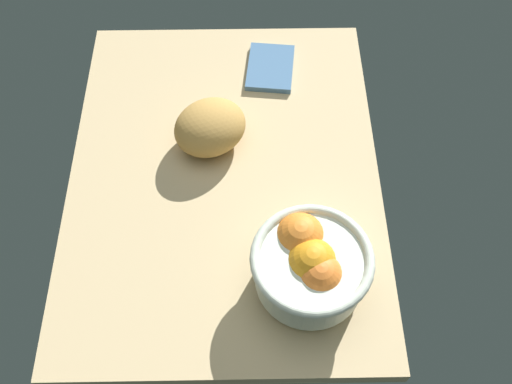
# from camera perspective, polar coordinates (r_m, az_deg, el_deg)

# --- Properties ---
(ground_plane) EXTENTS (0.76, 0.57, 0.03)m
(ground_plane) POSITION_cam_1_polar(r_m,az_deg,el_deg) (1.09, -3.06, 1.59)
(ground_plane) COLOR tan
(fruit_bowl) EXTENTS (0.19, 0.19, 0.11)m
(fruit_bowl) POSITION_cam_1_polar(r_m,az_deg,el_deg) (0.92, 5.32, -7.06)
(fruit_bowl) COLOR silver
(fruit_bowl) RESTS_ON ground
(bread_loaf) EXTENTS (0.18, 0.18, 0.09)m
(bread_loaf) POSITION_cam_1_polar(r_m,az_deg,el_deg) (1.09, -4.51, 6.33)
(bread_loaf) COLOR #BB8B45
(bread_loaf) RESTS_ON ground
(napkin_folded) EXTENTS (0.14, 0.11, 0.01)m
(napkin_folded) POSITION_cam_1_polar(r_m,az_deg,el_deg) (1.24, 1.41, 12.05)
(napkin_folded) COLOR teal
(napkin_folded) RESTS_ON ground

